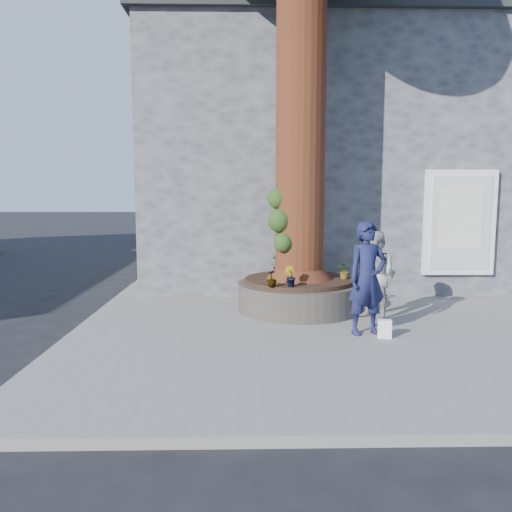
{
  "coord_description": "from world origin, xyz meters",
  "views": [
    {
      "loc": [
        -0.21,
        -7.26,
        2.29
      ],
      "look_at": [
        -0.03,
        1.15,
        1.25
      ],
      "focal_mm": 35.0,
      "sensor_mm": 36.0,
      "label": 1
    }
  ],
  "objects": [
    {
      "name": "ground",
      "position": [
        0.0,
        0.0,
        0.0
      ],
      "size": [
        120.0,
        120.0,
        0.0
      ],
      "primitive_type": "plane",
      "color": "black",
      "rests_on": "ground"
    },
    {
      "name": "pavement",
      "position": [
        1.5,
        1.0,
        0.06
      ],
      "size": [
        9.0,
        8.0,
        0.12
      ],
      "primitive_type": "cube",
      "color": "slate",
      "rests_on": "ground"
    },
    {
      "name": "yellow_line",
      "position": [
        -3.05,
        1.0,
        0.0
      ],
      "size": [
        0.1,
        30.0,
        0.01
      ],
      "primitive_type": "cube",
      "color": "yellow",
      "rests_on": "ground"
    },
    {
      "name": "stone_shop",
      "position": [
        2.5,
        7.2,
        3.16
      ],
      "size": [
        10.3,
        8.3,
        6.3
      ],
      "color": "#494B4D",
      "rests_on": "ground"
    },
    {
      "name": "planter",
      "position": [
        0.8,
        2.0,
        0.41
      ],
      "size": [
        2.3,
        2.3,
        0.6
      ],
      "color": "black",
      "rests_on": "pavement"
    },
    {
      "name": "man",
      "position": [
        1.68,
        0.31,
        1.0
      ],
      "size": [
        0.74,
        0.59,
        1.76
      ],
      "primitive_type": "imported",
      "rotation": [
        0.0,
        0.0,
        0.29
      ],
      "color": "#15193B",
      "rests_on": "pavement"
    },
    {
      "name": "woman",
      "position": [
        2.04,
        1.15,
        0.9
      ],
      "size": [
        0.95,
        0.96,
        1.56
      ],
      "primitive_type": "imported",
      "rotation": [
        0.0,
        0.0,
        -0.83
      ],
      "color": "#9E9E98",
      "rests_on": "pavement"
    },
    {
      "name": "shopping_bag",
      "position": [
        1.91,
        0.08,
        0.26
      ],
      "size": [
        0.22,
        0.15,
        0.28
      ],
      "primitive_type": "cube",
      "rotation": [
        0.0,
        0.0,
        -0.15
      ],
      "color": "white",
      "rests_on": "pavement"
    },
    {
      "name": "plant_a",
      "position": [
        0.41,
        2.85,
        0.89
      ],
      "size": [
        0.2,
        0.21,
        0.33
      ],
      "primitive_type": "imported",
      "rotation": [
        0.0,
        0.0,
        0.92
      ],
      "color": "gray",
      "rests_on": "planter"
    },
    {
      "name": "plant_b",
      "position": [
        0.55,
        1.15,
        0.9
      ],
      "size": [
        0.27,
        0.27,
        0.36
      ],
      "primitive_type": "imported",
      "rotation": [
        0.0,
        0.0,
        2.46
      ],
      "color": "gray",
      "rests_on": "planter"
    },
    {
      "name": "plant_c",
      "position": [
        0.24,
        1.15,
        0.87
      ],
      "size": [
        0.23,
        0.23,
        0.29
      ],
      "primitive_type": "imported",
      "rotation": [
        0.0,
        0.0,
        3.89
      ],
      "color": "gray",
      "rests_on": "planter"
    },
    {
      "name": "plant_d",
      "position": [
        1.65,
        1.9,
        0.87
      ],
      "size": [
        0.32,
        0.34,
        0.3
      ],
      "primitive_type": "imported",
      "rotation": [
        0.0,
        0.0,
        5.05
      ],
      "color": "gray",
      "rests_on": "planter"
    }
  ]
}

